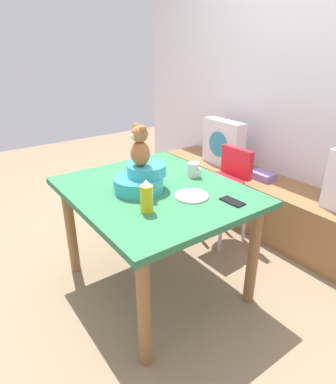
{
  "coord_description": "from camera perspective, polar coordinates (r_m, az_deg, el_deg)",
  "views": [
    {
      "loc": [
        1.59,
        -1.05,
        1.58
      ],
      "look_at": [
        0.0,
        0.1,
        0.69
      ],
      "focal_mm": 31.21,
      "sensor_mm": 36.0,
      "label": 1
    }
  ],
  "objects": [
    {
      "name": "dinner_plate_far",
      "position": [
        1.97,
        4.05,
        -0.66
      ],
      "size": [
        0.2,
        0.2,
        0.01
      ],
      "primitive_type": "cylinder",
      "color": "white",
      "rests_on": "dining_table"
    },
    {
      "name": "ketchup_bottle",
      "position": [
        1.77,
        -3.69,
        -0.8
      ],
      "size": [
        0.07,
        0.07,
        0.18
      ],
      "color": "gold",
      "rests_on": "dining_table"
    },
    {
      "name": "coffee_mug",
      "position": [
        2.26,
        4.44,
        3.82
      ],
      "size": [
        0.12,
        0.08,
        0.09
      ],
      "color": "silver",
      "rests_on": "dining_table"
    },
    {
      "name": "dining_table",
      "position": [
        2.12,
        -2.19,
        -2.01
      ],
      "size": [
        1.16,
        0.99,
        0.74
      ],
      "color": "#2D7247",
      "rests_on": "ground_plane"
    },
    {
      "name": "teddy_bear",
      "position": [
        1.97,
        -4.82,
        7.77
      ],
      "size": [
        0.13,
        0.12,
        0.25
      ],
      "color": "#A66438",
      "rests_on": "infant_seat_teal"
    },
    {
      "name": "infant_seat_teal",
      "position": [
        2.04,
        -4.61,
        2.2
      ],
      "size": [
        0.3,
        0.33,
        0.16
      ],
      "color": "#32A7B4",
      "rests_on": "dining_table"
    },
    {
      "name": "pillow_floral_left",
      "position": [
        3.3,
        9.47,
        8.26
      ],
      "size": [
        0.44,
        0.15,
        0.44
      ],
      "color": "silver",
      "rests_on": "window_bench"
    },
    {
      "name": "cell_phone",
      "position": [
        1.94,
        10.93,
        -1.6
      ],
      "size": [
        0.15,
        0.08,
        0.01
      ],
      "primitive_type": "cube",
      "rotation": [
        0.0,
        0.0,
        1.62
      ],
      "color": "black",
      "rests_on": "dining_table"
    },
    {
      "name": "book_stack",
      "position": [
        3.07,
        15.86,
        2.7
      ],
      "size": [
        0.2,
        0.14,
        0.06
      ],
      "primitive_type": "cube",
      "color": "#896EBF",
      "rests_on": "window_bench"
    },
    {
      "name": "ground_plane",
      "position": [
        2.47,
        -1.95,
        -15.32
      ],
      "size": [
        8.0,
        8.0,
        0.0
      ],
      "primitive_type": "plane",
      "color": "#8C7256"
    },
    {
      "name": "back_wall",
      "position": [
        3.03,
        23.33,
        17.25
      ],
      "size": [
        4.4,
        0.1,
        2.6
      ],
      "primitive_type": "cube",
      "color": "silver",
      "rests_on": "ground_plane"
    },
    {
      "name": "highchair",
      "position": [
        2.77,
        9.68,
        1.61
      ],
      "size": [
        0.34,
        0.45,
        0.79
      ],
      "color": "red",
      "rests_on": "ground_plane"
    },
    {
      "name": "window_bench",
      "position": [
        3.1,
        17.42,
        -2.64
      ],
      "size": [
        2.6,
        0.44,
        0.46
      ],
      "primitive_type": "cube",
      "color": "olive",
      "rests_on": "ground_plane"
    },
    {
      "name": "dinner_plate_near",
      "position": [
        2.49,
        -3.06,
        4.85
      ],
      "size": [
        0.2,
        0.2,
        0.01
      ],
      "primitive_type": "cylinder",
      "color": "white",
      "rests_on": "dining_table"
    }
  ]
}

